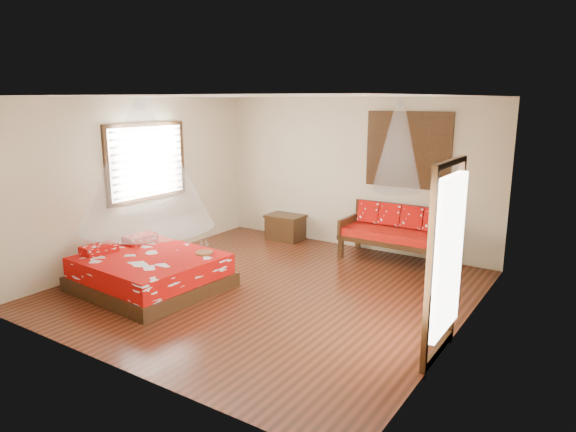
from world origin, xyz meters
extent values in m
cube|color=#33160B|center=(0.00, 0.00, -0.01)|extent=(5.50, 5.50, 0.02)
cube|color=white|center=(0.00, 0.00, 2.81)|extent=(5.50, 5.50, 0.02)
cube|color=#C2B18E|center=(-2.76, 0.00, 1.40)|extent=(0.02, 5.50, 2.80)
cube|color=#C2B18E|center=(2.76, 0.00, 1.40)|extent=(0.02, 5.50, 2.80)
cube|color=#C2B18E|center=(0.00, 2.76, 1.40)|extent=(5.50, 0.02, 2.80)
cube|color=#C2B18E|center=(0.00, -2.76, 1.40)|extent=(5.50, 0.02, 2.80)
cube|color=black|center=(-1.50, -0.93, 0.10)|extent=(2.08, 1.91, 0.20)
cube|color=#A50905|center=(-1.50, -0.93, 0.35)|extent=(1.97, 1.80, 0.30)
cube|color=#A50905|center=(-2.23, -1.25, 0.57)|extent=(0.31, 0.53, 0.13)
cube|color=#A50905|center=(-2.18, -0.51, 0.57)|extent=(0.31, 0.53, 0.13)
cube|color=black|center=(0.18, 1.95, 0.21)|extent=(0.08, 0.08, 0.42)
cube|color=black|center=(1.90, 1.95, 0.21)|extent=(0.08, 0.08, 0.42)
cube|color=black|center=(0.18, 2.65, 0.21)|extent=(0.08, 0.08, 0.42)
cube|color=black|center=(1.90, 2.65, 0.21)|extent=(0.08, 0.08, 0.42)
cube|color=black|center=(1.04, 2.30, 0.38)|extent=(1.84, 0.82, 0.08)
cube|color=#950905|center=(1.04, 2.30, 0.49)|extent=(1.78, 0.76, 0.14)
cube|color=black|center=(1.04, 2.67, 0.67)|extent=(1.84, 0.06, 0.55)
cube|color=black|center=(0.16, 2.30, 0.54)|extent=(0.06, 0.82, 0.30)
cube|color=black|center=(1.92, 2.30, 0.54)|extent=(0.06, 0.82, 0.30)
cube|color=#A50905|center=(0.43, 2.55, 0.75)|extent=(0.39, 0.20, 0.41)
cube|color=#A50905|center=(0.84, 2.55, 0.75)|extent=(0.39, 0.20, 0.41)
cube|color=#A50905|center=(1.25, 2.55, 0.75)|extent=(0.39, 0.20, 0.41)
cube|color=#A50905|center=(1.66, 2.55, 0.75)|extent=(0.39, 0.20, 0.41)
cube|color=black|center=(-1.33, 2.45, 0.23)|extent=(0.69, 0.50, 0.45)
cube|color=black|center=(-1.33, 2.45, 0.48)|extent=(0.73, 0.54, 0.05)
cube|color=black|center=(1.04, 2.72, 1.90)|extent=(1.52, 0.06, 1.32)
cube|color=black|center=(1.04, 2.71, 1.90)|extent=(1.35, 0.04, 1.10)
cube|color=black|center=(-2.72, 0.20, 1.70)|extent=(0.08, 1.74, 1.34)
cube|color=silver|center=(-2.68, 0.20, 1.70)|extent=(0.04, 1.54, 1.10)
cube|color=black|center=(2.72, -0.60, 1.05)|extent=(0.08, 1.02, 2.16)
cube|color=white|center=(2.70, -0.60, 1.15)|extent=(0.03, 0.82, 1.70)
cylinder|color=brown|center=(-0.89, -0.41, 0.52)|extent=(0.27, 0.27, 0.03)
cone|color=silver|center=(-1.50, -0.93, 1.85)|extent=(1.93, 1.93, 1.80)
cone|color=silver|center=(1.04, 2.25, 2.00)|extent=(0.81, 0.81, 1.50)
camera|label=1|loc=(4.19, -5.87, 2.76)|focal=32.00mm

